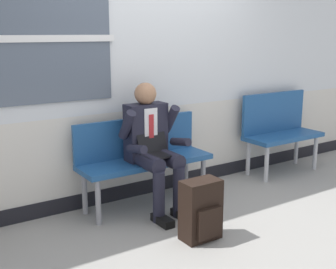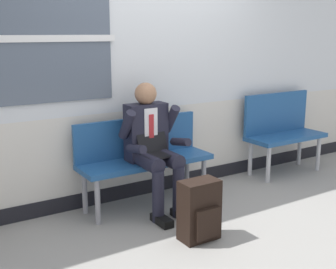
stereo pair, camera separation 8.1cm
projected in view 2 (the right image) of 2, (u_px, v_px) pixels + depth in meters
ground_plane at (184, 210)px, 4.32m from camera, size 18.00×18.00×0.00m
station_wall at (148, 52)px, 4.50m from camera, size 6.40×0.17×2.99m
bench_with_person at (143, 154)px, 4.37m from camera, size 1.34×0.42×0.86m
bench_empty at (282, 128)px, 5.40m from camera, size 1.02×0.42×0.97m
person_seated at (153, 145)px, 4.18m from camera, size 0.57×0.70×1.23m
backpack at (200, 211)px, 3.65m from camera, size 0.33×0.23×0.51m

